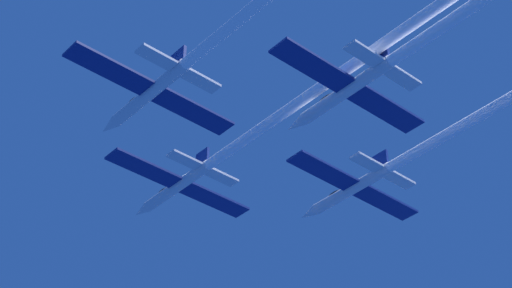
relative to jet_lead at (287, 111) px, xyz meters
name	(u,v)px	position (x,y,z in m)	size (l,w,h in m)	color
jet_lead	(287,111)	(0.00, 0.00, 0.00)	(19.74, 66.50, 3.27)	silver
jet_right_wing	(447,134)	(15.35, -9.16, -0.79)	(19.74, 55.27, 3.27)	silver
jet_slot	(462,13)	(0.91, -22.47, -1.63)	(19.74, 55.65, 3.27)	silver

